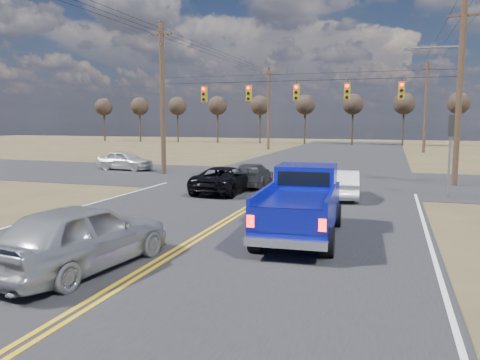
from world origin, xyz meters
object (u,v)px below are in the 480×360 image
(pickup_truck, at_px, (301,204))
(black_suv, at_px, (225,180))
(silver_suv, at_px, (82,236))
(dgrey_car_queue, at_px, (252,175))
(white_car_queue, at_px, (343,184))
(cross_car_west, at_px, (125,160))

(pickup_truck, distance_m, black_suv, 9.40)
(pickup_truck, relative_size, silver_suv, 1.17)
(pickup_truck, height_order, dgrey_car_queue, pickup_truck)
(pickup_truck, relative_size, white_car_queue, 1.44)
(dgrey_car_queue, bearing_deg, pickup_truck, 109.60)
(pickup_truck, bearing_deg, cross_car_west, 132.60)
(black_suv, xyz_separation_m, cross_car_west, (-10.56, 7.72, 0.05))
(white_car_queue, relative_size, cross_car_west, 0.96)
(pickup_truck, relative_size, cross_car_west, 1.39)
(pickup_truck, relative_size, dgrey_car_queue, 1.33)
(black_suv, bearing_deg, silver_suv, 95.87)
(silver_suv, bearing_deg, dgrey_car_queue, -81.74)
(pickup_truck, xyz_separation_m, dgrey_car_queue, (-4.65, 10.25, -0.41))
(pickup_truck, relative_size, black_suv, 1.22)
(cross_car_west, bearing_deg, black_suv, -120.48)
(black_suv, xyz_separation_m, dgrey_car_queue, (0.67, 2.51, -0.03))
(silver_suv, xyz_separation_m, dgrey_car_queue, (-0.16, 15.16, -0.21))
(pickup_truck, xyz_separation_m, white_car_queue, (0.52, 7.86, -0.38))
(pickup_truck, height_order, black_suv, pickup_truck)
(cross_car_west, bearing_deg, white_car_queue, -109.15)
(pickup_truck, bearing_deg, dgrey_car_queue, 111.23)
(white_car_queue, bearing_deg, pickup_truck, 81.25)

